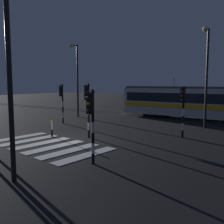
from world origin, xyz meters
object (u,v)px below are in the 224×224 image
traffic_light_median_centre (88,102)px  street_lamp_near_kerb (2,50)px  traffic_light_corner_near_right (91,116)px  street_lamp_trackside_left (76,72)px  bollard_island_edge (52,129)px  traffic_light_corner_far_left (62,98)px  street_lamp_trackside_right (206,66)px  traffic_light_corner_far_right (183,104)px  tram (195,102)px

traffic_light_median_centre → street_lamp_near_kerb: 8.25m
traffic_light_corner_near_right → traffic_light_median_centre: bearing=131.6°
traffic_light_median_centre → street_lamp_trackside_left: (-7.65, 7.29, 2.42)m
traffic_light_median_centre → bollard_island_edge: (-2.18, -1.10, -1.78)m
traffic_light_corner_far_left → street_lamp_trackside_right: size_ratio=0.45×
traffic_light_corner_near_right → traffic_light_corner_far_right: traffic_light_corner_far_right is taller
tram → bollard_island_edge: (-5.37, -13.55, -1.19)m
street_lamp_trackside_right → street_lamp_trackside_left: (-12.94, -0.59, -0.10)m
traffic_light_median_centre → tram: tram is taller
traffic_light_corner_far_right → bollard_island_edge: size_ratio=3.01×
traffic_light_median_centre → street_lamp_trackside_left: street_lamp_trackside_left is taller
tram → bollard_island_edge: size_ratio=13.41×
traffic_light_corner_near_right → traffic_light_corner_far_left: 12.01m
traffic_light_corner_far_right → street_lamp_near_kerb: bearing=-102.5°
traffic_light_corner_far_right → traffic_light_corner_far_left: bearing=-178.8°
street_lamp_trackside_left → tram: bearing=25.4°
traffic_light_corner_far_right → traffic_light_median_centre: (-5.02, -3.58, 0.13)m
traffic_light_corner_far_right → bollard_island_edge: 8.75m
traffic_light_corner_far_left → traffic_light_median_centre: bearing=-30.2°
traffic_light_corner_far_right → traffic_light_corner_far_left: size_ratio=0.97×
street_lamp_trackside_right → street_lamp_near_kerb: street_lamp_trackside_right is taller
street_lamp_trackside_right → bollard_island_edge: 12.45m
traffic_light_median_centre → street_lamp_trackside_right: 9.82m
tram → traffic_light_median_centre: bearing=-104.4°
traffic_light_corner_far_left → tram: (8.94, 9.09, -0.54)m
traffic_light_corner_far_left → street_lamp_near_kerb: bearing=-52.5°
street_lamp_trackside_left → traffic_light_corner_near_right: bearing=-45.2°
traffic_light_corner_far_right → street_lamp_trackside_left: 13.45m
traffic_light_corner_near_right → bollard_island_edge: bearing=152.8°
traffic_light_corner_far_right → tram: (-1.83, 8.86, -0.46)m
street_lamp_near_kerb → bollard_island_edge: 8.95m
traffic_light_corner_far_right → traffic_light_median_centre: traffic_light_median_centre is taller
traffic_light_corner_far_left → street_lamp_trackside_right: 12.21m
traffic_light_corner_far_right → traffic_light_median_centre: 6.17m
traffic_light_corner_near_right → bollard_island_edge: 6.75m
bollard_island_edge → street_lamp_trackside_right: bearing=50.2°
street_lamp_trackside_right → bollard_island_edge: (-7.47, -8.98, -4.30)m
traffic_light_median_centre → street_lamp_near_kerb: bearing=-71.1°
tram → bollard_island_edge: tram is taller
traffic_light_corner_far_right → bollard_island_edge: (-7.20, -4.69, -1.65)m
traffic_light_median_centre → bollard_island_edge: 3.02m
bollard_island_edge → street_lamp_trackside_left: bearing=123.1°
street_lamp_trackside_left → bollard_island_edge: 10.86m
traffic_light_corner_far_left → bollard_island_edge: size_ratio=3.12×
traffic_light_corner_far_left → street_lamp_trackside_right: bearing=22.3°
traffic_light_corner_near_right → tram: bearing=91.6°
tram → bollard_island_edge: 14.62m
street_lamp_trackside_right → street_lamp_near_kerb: size_ratio=1.05×
street_lamp_trackside_right → street_lamp_trackside_left: 12.95m
traffic_light_median_centre → tram: 12.86m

